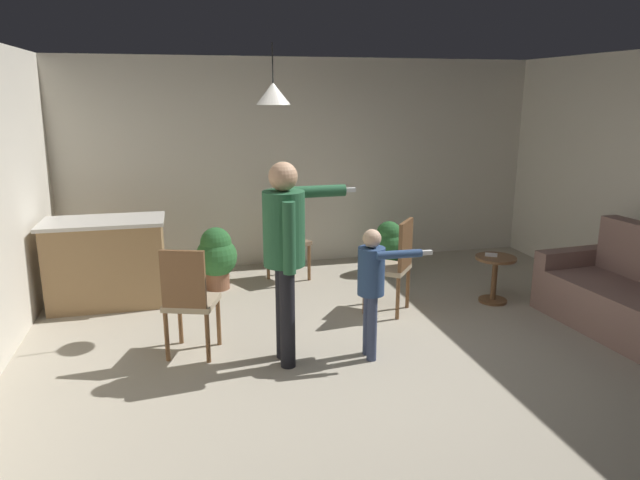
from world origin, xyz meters
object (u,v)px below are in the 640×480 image
Objects in this scene: potted_plant_corner at (216,255)px; spare_remote_on_table at (491,255)px; couch_floral at (636,300)px; dining_chair_by_counter at (189,298)px; potted_plant_by_wall at (389,244)px; dining_chair_centre_back at (285,236)px; kitchen_counter at (107,262)px; person_child at (372,279)px; person_adult at (286,242)px; side_table_by_couch at (495,274)px; dining_chair_near_wall at (394,262)px.

potted_plant_corner reaches higher than spare_remote_on_table.
dining_chair_by_counter is at bearing 79.14° from couch_floral.
spare_remote_on_table is at bearing 35.38° from couch_floral.
potted_plant_corner is 1.11× the size of potted_plant_by_wall.
kitchen_counter is at bearing -14.92° from dining_chair_centre_back.
person_child is 1.16× the size of dining_chair_by_counter.
person_adult is at bearing -95.61° from person_child.
person_child reaches higher than potted_plant_by_wall.
couch_floral is 14.32× the size of spare_remote_on_table.
person_child is at bearing -61.04° from potted_plant_corner.
couch_floral is 2.89m from potted_plant_by_wall.
spare_remote_on_table is at bearing -12.26° from kitchen_counter.
person_adult reaches higher than couch_floral.
couch_floral and dining_chair_centre_back have the same top height.
kitchen_counter is at bearing 63.83° from couch_floral.
person_adult reaches higher than dining_chair_by_counter.
kitchen_counter is 2.42× the size of side_table_by_couch.
person_adult is at bearing -77.33° from potted_plant_corner.
dining_chair_by_counter is (-3.29, -0.61, 0.22)m from side_table_by_couch.
dining_chair_by_counter reaches higher than spare_remote_on_table.
spare_remote_on_table is (-0.92, 1.10, 0.21)m from couch_floral.
dining_chair_centre_back is (-0.34, 2.35, -0.17)m from person_child.
couch_floral is at bearing -55.52° from potted_plant_by_wall.
spare_remote_on_table is (1.71, 1.02, -0.18)m from person_child.
person_child reaches higher than kitchen_counter.
dining_chair_centre_back is (-2.98, 2.44, 0.21)m from couch_floral.
potted_plant_corner is (-1.76, 1.19, -0.14)m from dining_chair_near_wall.
spare_remote_on_table is at bearing -21.36° from potted_plant_corner.
potted_plant_by_wall is at bearing 150.22° from dining_chair_centre_back.
person_child is at bearing -38.74° from kitchen_counter.
person_child is 2.53m from potted_plant_by_wall.
potted_plant_corner is at bearing 55.17° from couch_floral.
potted_plant_corner is (-2.95, 1.16, 0.08)m from side_table_by_couch.
dining_chair_near_wall reaches higher than potted_plant_by_wall.
person_child is 1.14m from dining_chair_near_wall.
kitchen_counter is at bearing -173.41° from potted_plant_by_wall.
potted_plant_by_wall is at bearing 6.59° from kitchen_counter.
couch_floral is 1.86× the size of dining_chair_by_counter.
person_adult reaches higher than kitchen_counter.
dining_chair_near_wall is at bearing -178.91° from side_table_by_couch.
dining_chair_centre_back is at bearing 71.43° from dining_chair_near_wall.
person_child reaches higher than couch_floral.
person_child is at bearing -149.28° from spare_remote_on_table.
dining_chair_by_counter is 7.69× the size of spare_remote_on_table.
dining_chair_near_wall is at bearing -177.53° from spare_remote_on_table.
couch_floral is 1.48× the size of kitchen_counter.
dining_chair_by_counter and dining_chair_near_wall have the same top height.
dining_chair_by_counter reaches higher than side_table_by_couch.
side_table_by_couch is at bearing 34.69° from couch_floral.
person_child is at bearing 4.42° from dining_chair_by_counter.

